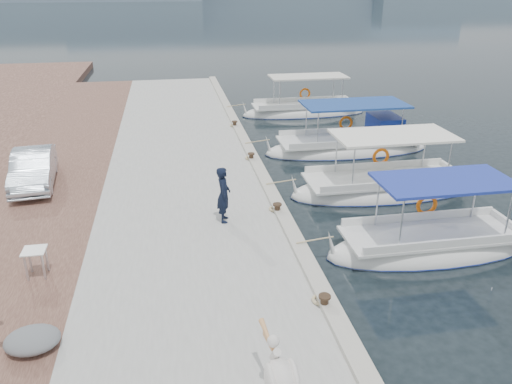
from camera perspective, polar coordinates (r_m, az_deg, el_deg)
The scene contains 14 objects.
ground at distance 14.83m, azimuth 4.97°, elevation -6.54°, with size 400.00×400.00×0.00m, color black.
concrete_quay at distance 18.80m, azimuth -7.78°, elevation 0.86°, with size 6.00×40.00×0.50m, color #A2A29D.
quay_curb at distance 18.96m, azimuth 0.59°, elevation 2.29°, with size 0.44×40.00×0.12m, color #AEA99A.
cobblestone_strip at distance 19.33m, azimuth -22.73°, elevation -0.18°, with size 4.00×40.00×0.50m, color brown.
fishing_caique_b at distance 15.49m, azimuth 19.25°, elevation -5.96°, with size 6.28×2.15×2.83m.
fishing_caique_c at distance 19.13m, azimuth 14.34°, elevation 0.32°, with size 7.12×2.45×2.83m.
fishing_caique_d at distance 23.43m, azimuth 10.62°, elevation 5.06°, with size 7.71×2.53×2.83m.
fishing_caique_e at distance 29.65m, azimuth 5.49°, elevation 9.06°, with size 7.31×2.11×2.83m.
mooring_bollards at distance 15.73m, azimuth 2.45°, elevation -1.79°, with size 0.28×20.28×0.33m.
pelican at distance 9.04m, azimuth 2.83°, elevation -20.38°, with size 0.64×1.54×1.19m.
fisherman at distance 14.99m, azimuth -3.72°, elevation -0.30°, with size 0.63×0.42×1.73m, color black.
parked_car at distance 19.41m, azimuth -24.12°, elevation 2.47°, with size 1.32×3.79×1.25m, color silver.
tarp_bundle at distance 11.30m, azimuth -24.20°, elevation -15.17°, with size 1.10×0.90×0.40m, color slate.
folding_table at distance 13.52m, azimuth -23.91°, elevation -6.83°, with size 0.55×0.55×0.73m.
Camera 1 is at (-3.48, -12.40, 7.35)m, focal length 35.00 mm.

